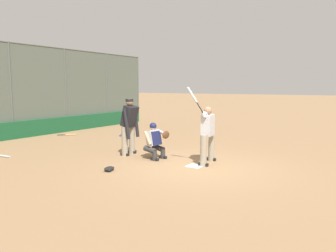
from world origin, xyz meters
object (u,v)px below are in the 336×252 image
Objects in this scene: spare_bat_near_backstop at (121,135)px; spare_bat_third_base_side at (4,156)px; batter_at_plate at (207,133)px; catcher_behind_plate at (155,140)px; umpire_home at (129,125)px; fielding_glove_on_dirt at (109,169)px; spare_bat_first_base_side at (69,135)px.

spare_bat_third_base_side is at bearing -31.79° from spare_bat_near_backstop.
batter_at_plate is at bearing 19.01° from spare_bat_third_base_side.
spare_bat_near_backstop is (-3.08, -4.10, -0.55)m from catcher_behind_plate.
spare_bat_near_backstop is 5.50m from spare_bat_third_base_side.
umpire_home is 4.38m from spare_bat_near_backstop.
spare_bat_near_backstop is at bearing -141.41° from fielding_glove_on_dirt.
fielding_glove_on_dirt reaches higher than spare_bat_first_base_side.
batter_at_plate is 7.85m from spare_bat_first_base_side.
umpire_home reaches higher than spare_bat_first_base_side.
batter_at_plate is 6.76× the size of fielding_glove_on_dirt.
fielding_glove_on_dirt is at bearing 17.89° from umpire_home.
batter_at_plate is 2.69× the size of spare_bat_third_base_side.
spare_bat_first_base_side is at bearing -116.25° from umpire_home.
spare_bat_third_base_side is at bearing -72.61° from batter_at_plate.
batter_at_plate is at bearing -52.30° from spare_bat_first_base_side.
catcher_behind_plate is at bearing 21.68° from spare_bat_near_backstop.
spare_bat_near_backstop and spare_bat_third_base_side have the same top height.
catcher_behind_plate is at bearing -86.10° from batter_at_plate.
catcher_behind_plate reaches higher than fielding_glove_on_dirt.
spare_bat_near_backstop is at bearing -120.98° from catcher_behind_plate.
fielding_glove_on_dirt reaches higher than spare_bat_third_base_side.
batter_at_plate reaches higher than spare_bat_near_backstop.
spare_bat_near_backstop is 0.97× the size of spare_bat_third_base_side.
batter_at_plate is 2.77× the size of spare_bat_near_backstop.
catcher_behind_plate is 1.36× the size of spare_bat_third_base_side.
batter_at_plate reaches higher than spare_bat_first_base_side.
spare_bat_near_backstop is at bearing -8.42° from spare_bat_first_base_side.
spare_bat_third_base_side is 4.01m from fielding_glove_on_dirt.
fielding_glove_on_dirt is at bearing 0.81° from catcher_behind_plate.
batter_at_plate reaches higher than catcher_behind_plate.
spare_bat_near_backstop and spare_bat_first_base_side have the same top height.
spare_bat_near_backstop is (-2.73, -5.70, -0.86)m from batter_at_plate.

